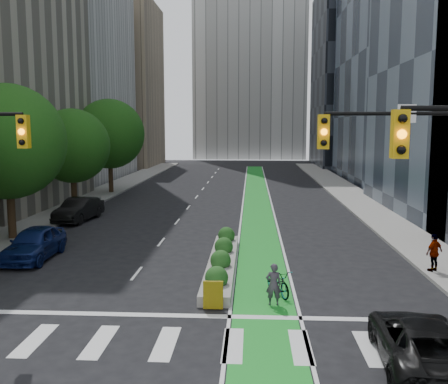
# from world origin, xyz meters

# --- Properties ---
(ground) EXTENTS (160.00, 160.00, 0.00)m
(ground) POSITION_xyz_m (0.00, 0.00, 0.00)
(ground) COLOR black
(ground) RESTS_ON ground
(sidewalk_left) EXTENTS (3.60, 90.00, 0.15)m
(sidewalk_left) POSITION_xyz_m (-11.80, 25.00, 0.07)
(sidewalk_left) COLOR gray
(sidewalk_left) RESTS_ON ground
(sidewalk_right) EXTENTS (3.60, 90.00, 0.15)m
(sidewalk_right) POSITION_xyz_m (11.80, 25.00, 0.07)
(sidewalk_right) COLOR gray
(sidewalk_right) RESTS_ON ground
(bike_lane_paint) EXTENTS (2.20, 70.00, 0.01)m
(bike_lane_paint) POSITION_xyz_m (3.00, 30.00, 0.01)
(bike_lane_paint) COLOR #1B9528
(bike_lane_paint) RESTS_ON ground
(building_tan_far) EXTENTS (14.00, 16.00, 26.00)m
(building_tan_far) POSITION_xyz_m (-20.00, 66.00, 13.00)
(building_tan_far) COLOR tan
(building_tan_far) RESTS_ON ground
(building_dark_end) EXTENTS (14.00, 18.00, 28.00)m
(building_dark_end) POSITION_xyz_m (20.00, 68.00, 14.00)
(building_dark_end) COLOR black
(building_dark_end) RESTS_ON ground
(tree_mid) EXTENTS (6.40, 6.40, 8.78)m
(tree_mid) POSITION_xyz_m (-11.00, 12.00, 5.57)
(tree_mid) COLOR black
(tree_mid) RESTS_ON ground
(tree_midfar) EXTENTS (5.60, 5.60, 7.76)m
(tree_midfar) POSITION_xyz_m (-11.00, 22.00, 4.95)
(tree_midfar) COLOR black
(tree_midfar) RESTS_ON ground
(tree_far) EXTENTS (6.60, 6.60, 9.00)m
(tree_far) POSITION_xyz_m (-11.00, 32.00, 5.69)
(tree_far) COLOR black
(tree_far) RESTS_ON ground
(median_planter) EXTENTS (1.20, 10.26, 1.10)m
(median_planter) POSITION_xyz_m (1.20, 7.04, 0.37)
(median_planter) COLOR gray
(median_planter) RESTS_ON ground
(bicycle) EXTENTS (1.33, 2.06, 1.02)m
(bicycle) POSITION_xyz_m (3.56, 3.59, 0.51)
(bicycle) COLOR gray
(bicycle) RESTS_ON ground
(cyclist) EXTENTS (0.59, 0.40, 1.55)m
(cyclist) POSITION_xyz_m (3.33, 2.41, 0.78)
(cyclist) COLOR #3E3742
(cyclist) RESTS_ON ground
(parked_car_left_near) EXTENTS (1.95, 4.70, 1.59)m
(parked_car_left_near) POSITION_xyz_m (-7.98, 8.08, 0.80)
(parked_car_left_near) COLOR #0D1B52
(parked_car_left_near) RESTS_ON ground
(parked_car_left_mid) EXTENTS (2.24, 4.95, 1.57)m
(parked_car_left_mid) POSITION_xyz_m (-9.25, 17.92, 0.79)
(parked_car_left_mid) COLOR black
(parked_car_left_mid) RESTS_ON ground
(parked_car_left_far) EXTENTS (2.14, 4.62, 1.31)m
(parked_car_left_far) POSITION_xyz_m (-9.50, 18.66, 0.65)
(parked_car_left_far) COLOR #575A5C
(parked_car_left_far) RESTS_ON ground
(parked_car_right) EXTENTS (2.60, 5.00, 1.35)m
(parked_car_right) POSITION_xyz_m (7.08, -1.98, 0.67)
(parked_car_right) COLOR black
(parked_car_right) RESTS_ON ground
(pedestrian_far) EXTENTS (1.04, 0.87, 1.66)m
(pedestrian_far) POSITION_xyz_m (10.47, 6.58, 0.98)
(pedestrian_far) COLOR gray
(pedestrian_far) RESTS_ON sidewalk_right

